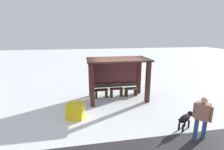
{
  "coord_description": "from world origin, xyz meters",
  "views": [
    {
      "loc": [
        -1.85,
        -8.42,
        3.61
      ],
      "look_at": [
        -0.31,
        0.11,
        1.38
      ],
      "focal_mm": 26.28,
      "sensor_mm": 36.0,
      "label": 1
    }
  ],
  "objects_px": {
    "bus_shelter": "(115,70)",
    "person_walking": "(202,115)",
    "bench_right_inside": "(131,90)",
    "grit_bin": "(75,111)",
    "bench_center_inside": "(116,91)",
    "bench_left_inside": "(101,92)",
    "dog": "(185,118)"
  },
  "relations": [
    {
      "from": "grit_bin",
      "to": "bus_shelter",
      "type": "bearing_deg",
      "value": 42.02
    },
    {
      "from": "person_walking",
      "to": "bus_shelter",
      "type": "bearing_deg",
      "value": 117.03
    },
    {
      "from": "bench_center_inside",
      "to": "bus_shelter",
      "type": "bearing_deg",
      "value": -114.86
    },
    {
      "from": "bus_shelter",
      "to": "grit_bin",
      "type": "relative_size",
      "value": 4.72
    },
    {
      "from": "bus_shelter",
      "to": "dog",
      "type": "distance_m",
      "value": 4.25
    },
    {
      "from": "person_walking",
      "to": "grit_bin",
      "type": "height_order",
      "value": "person_walking"
    },
    {
      "from": "grit_bin",
      "to": "person_walking",
      "type": "bearing_deg",
      "value": -27.7
    },
    {
      "from": "bus_shelter",
      "to": "person_walking",
      "type": "bearing_deg",
      "value": -62.97
    },
    {
      "from": "bus_shelter",
      "to": "bench_left_inside",
      "type": "height_order",
      "value": "bus_shelter"
    },
    {
      "from": "bench_left_inside",
      "to": "person_walking",
      "type": "xyz_separation_m",
      "value": [
        2.93,
        -4.43,
        0.58
      ]
    },
    {
      "from": "bus_shelter",
      "to": "bench_center_inside",
      "type": "xyz_separation_m",
      "value": [
        0.1,
        0.22,
        -1.27
      ]
    },
    {
      "from": "bench_right_inside",
      "to": "dog",
      "type": "bearing_deg",
      "value": -74.44
    },
    {
      "from": "person_walking",
      "to": "grit_bin",
      "type": "xyz_separation_m",
      "value": [
        -4.31,
        2.26,
        -0.57
      ]
    },
    {
      "from": "bus_shelter",
      "to": "bench_left_inside",
      "type": "relative_size",
      "value": 4.2
    },
    {
      "from": "person_walking",
      "to": "grit_bin",
      "type": "distance_m",
      "value": 4.9
    },
    {
      "from": "bench_right_inside",
      "to": "dog",
      "type": "distance_m",
      "value": 3.91
    },
    {
      "from": "bus_shelter",
      "to": "person_walking",
      "type": "height_order",
      "value": "bus_shelter"
    },
    {
      "from": "bench_right_inside",
      "to": "person_walking",
      "type": "relative_size",
      "value": 0.5
    },
    {
      "from": "bench_right_inside",
      "to": "bench_left_inside",
      "type": "bearing_deg",
      "value": -179.92
    },
    {
      "from": "bench_left_inside",
      "to": "grit_bin",
      "type": "relative_size",
      "value": 1.12
    },
    {
      "from": "person_walking",
      "to": "grit_bin",
      "type": "bearing_deg",
      "value": 152.3
    },
    {
      "from": "person_walking",
      "to": "dog",
      "type": "bearing_deg",
      "value": 99.65
    },
    {
      "from": "bench_right_inside",
      "to": "bench_center_inside",
      "type": "bearing_deg",
      "value": -179.87
    },
    {
      "from": "dog",
      "to": "person_walking",
      "type": "bearing_deg",
      "value": -80.35
    },
    {
      "from": "bench_center_inside",
      "to": "bench_right_inside",
      "type": "distance_m",
      "value": 0.89
    },
    {
      "from": "bench_center_inside",
      "to": "grit_bin",
      "type": "height_order",
      "value": "bench_center_inside"
    },
    {
      "from": "bench_right_inside",
      "to": "grit_bin",
      "type": "relative_size",
      "value": 1.12
    },
    {
      "from": "bus_shelter",
      "to": "bench_center_inside",
      "type": "relative_size",
      "value": 4.2
    },
    {
      "from": "bus_shelter",
      "to": "bench_right_inside",
      "type": "xyz_separation_m",
      "value": [
        0.99,
        0.22,
        -1.3
      ]
    },
    {
      "from": "grit_bin",
      "to": "bench_center_inside",
      "type": "bearing_deg",
      "value": 43.75
    },
    {
      "from": "bench_left_inside",
      "to": "grit_bin",
      "type": "bearing_deg",
      "value": -122.44
    },
    {
      "from": "person_walking",
      "to": "grit_bin",
      "type": "relative_size",
      "value": 2.23
    }
  ]
}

